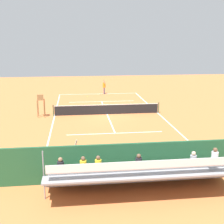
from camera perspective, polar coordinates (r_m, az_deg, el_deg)
ground_plane at (r=29.63m, az=-0.93°, el=-0.42°), size 60.00×60.00×0.00m
court_line_markings at (r=29.66m, az=-0.93°, el=-0.40°), size 10.10×22.20×0.01m
tennis_net at (r=29.51m, az=-0.93°, el=0.52°), size 10.30×0.10×1.07m
backdrop_wall at (r=16.14m, az=4.31°, el=-9.13°), size 18.00×0.16×2.00m
bleacher_stand at (r=14.93m, az=5.14°, el=-11.38°), size 9.06×2.40×2.48m
umpire_chair at (r=29.17m, az=-13.10°, el=1.64°), size 0.67×0.67×2.14m
courtside_bench at (r=17.54m, az=11.54°, el=-9.02°), size 1.80×0.40×0.93m
equipment_bag at (r=17.06m, az=4.90°, el=-10.83°), size 0.90×0.36×0.36m
tennis_player at (r=40.14m, az=-1.47°, el=4.81°), size 0.37×0.54×1.93m
tennis_racket at (r=40.08m, az=-2.35°, el=3.34°), size 0.39×0.59×0.03m
tennis_ball_near at (r=38.47m, az=-4.56°, el=2.89°), size 0.07×0.07×0.07m
tennis_ball_far at (r=39.14m, az=-0.48°, el=3.13°), size 0.07×0.07×0.07m
line_judge at (r=16.68m, az=-6.91°, el=-8.34°), size 0.43×0.55×1.93m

